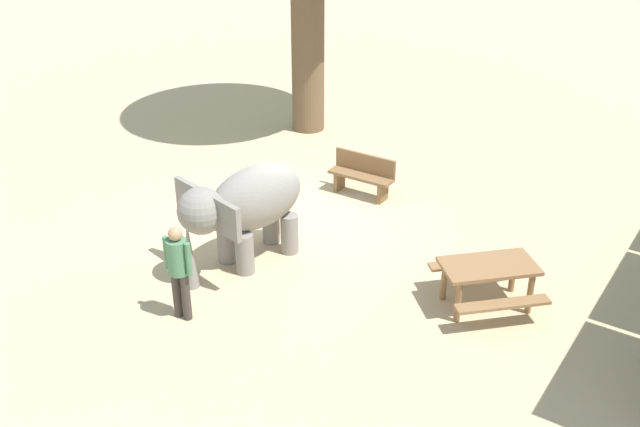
{
  "coord_description": "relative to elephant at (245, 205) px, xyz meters",
  "views": [
    {
      "loc": [
        10.46,
        7.64,
        6.9
      ],
      "look_at": [
        0.73,
        1.16,
        0.8
      ],
      "focal_mm": 41.61,
      "sensor_mm": 36.0,
      "label": 1
    }
  ],
  "objects": [
    {
      "name": "elephant",
      "position": [
        0.0,
        0.0,
        0.0
      ],
      "size": [
        2.56,
        1.75,
        1.76
      ],
      "rotation": [
        0.0,
        0.0,
        6.06
      ],
      "color": "gray",
      "rests_on": "ground_plane"
    },
    {
      "name": "picnic_table_near",
      "position": [
        -1.05,
        4.07,
        -0.54
      ],
      "size": [
        2.11,
        2.11,
        0.78
      ],
      "rotation": [
        0.0,
        0.0,
        2.35
      ],
      "color": "olive",
      "rests_on": "ground_plane"
    },
    {
      "name": "person_handler",
      "position": [
        1.9,
        0.22,
        -0.18
      ],
      "size": [
        0.32,
        0.51,
        1.62
      ],
      "rotation": [
        0.0,
        0.0,
        -3.07
      ],
      "color": "#3F3833",
      "rests_on": "ground_plane"
    },
    {
      "name": "ground_plane",
      "position": [
        -1.71,
        -0.25,
        -1.12
      ],
      "size": [
        60.0,
        60.0,
        0.0
      ],
      "primitive_type": "plane",
      "color": "tan"
    },
    {
      "name": "wooden_bench",
      "position": [
        -3.5,
        0.3,
        -0.65
      ],
      "size": [
        0.43,
        1.41,
        0.88
      ],
      "rotation": [
        0.0,
        0.0,
        4.73
      ],
      "color": "brown",
      "rests_on": "ground_plane"
    }
  ]
}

